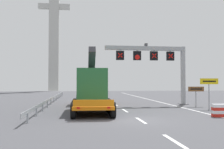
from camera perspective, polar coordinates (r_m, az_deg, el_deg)
ground at (r=16.96m, az=5.45°, el=-10.03°), size 112.00×112.00×0.00m
lane_markings at (r=31.04m, az=0.03°, el=-6.26°), size 0.20×43.24×0.01m
edge_line_right at (r=30.14m, az=11.99°, el=-6.35°), size 0.20×63.00×0.01m
overhead_lane_gantry at (r=28.96m, az=9.87°, el=3.49°), size 9.25×0.90×6.73m
heavy_haul_truck_orange at (r=24.91m, az=-4.74°, el=-2.79°), size 3.24×14.11×5.30m
exit_sign_yellow at (r=25.33m, az=20.70°, el=-2.26°), size 1.75×0.15×2.81m
tourist_info_sign_brown at (r=27.50m, az=18.10°, el=-3.53°), size 1.66×0.15×2.01m
crash_barrier_striped at (r=19.92m, az=22.71°, el=-7.36°), size 1.04×0.59×0.90m
guardrail_left at (r=32.27m, az=-12.83°, el=-5.05°), size 0.13×35.39×0.76m
bridge_pylon_distant at (r=77.95m, az=-12.69°, el=11.39°), size 9.00×2.00×39.41m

